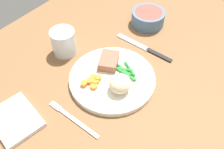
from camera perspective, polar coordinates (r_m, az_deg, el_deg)
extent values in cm
cube|color=brown|center=(74.21, 1.70, -0.23)|extent=(120.00, 90.00, 2.00)
cylinder|color=white|center=(71.05, 0.00, -0.95)|extent=(24.57, 24.57, 1.60)
cube|color=#936047|center=(72.87, -0.81, 3.10)|extent=(8.70, 7.92, 2.49)
ellipsoid|color=beige|center=(65.77, 1.87, -2.13)|extent=(6.08, 5.79, 4.85)
cylinder|color=orange|center=(68.91, -3.82, -1.50)|extent=(2.32, 2.32, 1.08)
cylinder|color=orange|center=(67.88, -4.19, -2.73)|extent=(2.09, 2.09, 0.89)
cylinder|color=orange|center=(69.38, -3.23, -0.85)|extent=(1.82, 1.82, 1.28)
cylinder|color=orange|center=(69.01, -5.05, -1.51)|extent=(1.99, 1.99, 1.07)
cylinder|color=orange|center=(69.76, -4.27, -0.74)|extent=(1.99, 1.99, 1.00)
cylinder|color=orange|center=(68.48, -6.44, -2.15)|extent=(1.90, 1.90, 1.19)
cylinder|color=#2D8C38|center=(71.54, 2.76, 0.83)|extent=(2.80, 6.08, 0.67)
cylinder|color=#2D8C38|center=(71.57, 1.89, 0.88)|extent=(1.44, 7.10, 0.64)
cylinder|color=#2D8C38|center=(71.03, 3.27, 0.37)|extent=(2.78, 7.03, 0.73)
cylinder|color=#2D8C38|center=(72.10, 4.08, 1.32)|extent=(3.44, 5.58, 0.81)
cylinder|color=#2D8C38|center=(71.98, 2.20, 1.37)|extent=(4.33, 7.71, 0.88)
cylinder|color=#2D8C38|center=(70.83, 2.93, 0.24)|extent=(0.94, 7.84, 0.78)
cube|color=silver|center=(64.04, -7.66, -11.01)|extent=(1.00, 13.00, 0.40)
cube|color=silver|center=(67.65, -13.19, -7.42)|extent=(0.24, 3.60, 0.40)
cube|color=silver|center=(67.76, -12.94, -7.21)|extent=(0.24, 3.60, 0.40)
cube|color=silver|center=(67.88, -12.70, -6.99)|extent=(0.24, 3.60, 0.40)
cube|color=silver|center=(68.00, -12.46, -6.77)|extent=(0.24, 3.60, 0.40)
cube|color=black|center=(79.73, 10.73, 4.39)|extent=(1.30, 9.00, 0.64)
cube|color=silver|center=(83.10, 4.80, 7.42)|extent=(1.70, 12.00, 0.40)
cylinder|color=silver|center=(78.37, -11.03, 7.31)|extent=(7.49, 7.49, 8.21)
cylinder|color=silver|center=(79.85, -10.80, 6.12)|extent=(6.89, 6.89, 3.73)
cylinder|color=#4C7299|center=(90.12, 8.25, 12.75)|extent=(11.46, 11.46, 4.97)
cylinder|color=#B24C3F|center=(89.46, 8.33, 13.32)|extent=(9.74, 9.74, 2.73)
cube|color=white|center=(68.04, -21.35, -9.59)|extent=(12.54, 14.57, 1.29)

